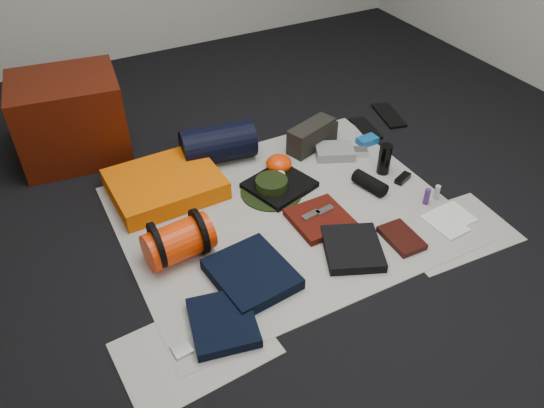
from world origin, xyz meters
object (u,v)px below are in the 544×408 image
sleeping_pad (165,184)px  stuff_sack (179,241)px  compact_camera (358,152)px  navy_duffel (218,144)px  water_bottle (384,159)px  red_cabinet (70,118)px  paperback_book (402,238)px

sleeping_pad → stuff_sack: size_ratio=1.82×
compact_camera → stuff_sack: bearing=-136.8°
navy_duffel → water_bottle: navy_duffel is taller
red_cabinet → sleeping_pad: 0.70m
stuff_sack → navy_duffel: navy_duffel is taller
water_bottle → compact_camera: size_ratio=1.70×
water_bottle → compact_camera: 0.22m
sleeping_pad → stuff_sack: stuff_sack is taller
red_cabinet → stuff_sack: (0.23, -1.08, -0.14)m
compact_camera → paperback_book: bearing=-79.9°
red_cabinet → stuff_sack: red_cabinet is taller
sleeping_pad → water_bottle: size_ratio=3.16×
water_bottle → paperback_book: size_ratio=0.81×
compact_camera → water_bottle: bearing=-55.3°
water_bottle → stuff_sack: bearing=-175.4°
red_cabinet → paperback_book: bearing=-43.9°
stuff_sack → paperback_book: 1.04m
sleeping_pad → navy_duffel: navy_duffel is taller
red_cabinet → stuff_sack: 1.12m
sleeping_pad → water_bottle: (1.12, -0.39, 0.04)m
red_cabinet → water_bottle: 1.76m
paperback_book → sleeping_pad: bearing=135.7°
stuff_sack → paperback_book: stuff_sack is taller
navy_duffel → paperback_book: 1.15m
stuff_sack → water_bottle: bearing=4.6°
red_cabinet → navy_duffel: bearing=-25.3°
compact_camera → red_cabinet: bearing=-179.6°
navy_duffel → water_bottle: 0.93m
stuff_sack → compact_camera: 1.24m
water_bottle → sleeping_pad: bearing=160.8°
navy_duffel → stuff_sack: bearing=-118.0°
navy_duffel → sleeping_pad: bearing=-149.8°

